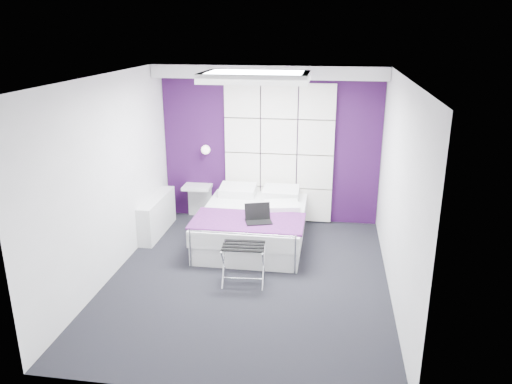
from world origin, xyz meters
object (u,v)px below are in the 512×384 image
(bed, at_px, (253,224))
(laptop, at_px, (259,217))
(wall_lamp, at_px, (206,149))
(radiator, at_px, (157,215))
(luggage_rack, at_px, (244,264))
(nightstand, at_px, (197,187))

(bed, distance_m, laptop, 0.60)
(wall_lamp, bearing_deg, radiator, -130.10)
(bed, height_order, laptop, laptop)
(luggage_rack, relative_size, laptop, 1.48)
(wall_lamp, distance_m, radiator, 1.35)
(wall_lamp, relative_size, laptop, 0.42)
(radiator, distance_m, bed, 1.57)
(wall_lamp, xyz_separation_m, luggage_rack, (1.01, -2.17, -0.96))
(nightstand, xyz_separation_m, laptop, (1.25, -1.33, 0.03))
(wall_lamp, bearing_deg, laptop, -51.46)
(nightstand, bearing_deg, radiator, -123.32)
(nightstand, relative_size, laptop, 1.29)
(wall_lamp, xyz_separation_m, laptop, (1.09, -1.37, -0.62))
(bed, height_order, luggage_rack, bed)
(bed, distance_m, nightstand, 1.41)
(radiator, bearing_deg, laptop, -19.30)
(wall_lamp, distance_m, laptop, 1.85)
(radiator, xyz_separation_m, luggage_rack, (1.65, -1.41, -0.04))
(wall_lamp, relative_size, radiator, 0.12)
(radiator, relative_size, bed, 0.63)
(radiator, relative_size, nightstand, 2.59)
(wall_lamp, bearing_deg, nightstand, -166.51)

